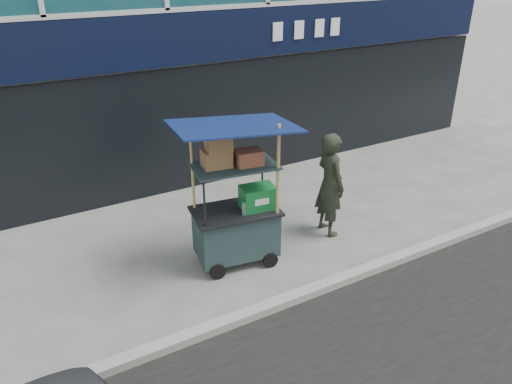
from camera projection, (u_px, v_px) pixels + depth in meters
ground at (286, 293)px, 6.97m from camera, size 80.00×80.00×0.00m
curb at (294, 298)px, 6.79m from camera, size 80.00×0.18×0.12m
vendor_cart at (237, 215)px, 7.37m from camera, size 1.83×1.42×2.27m
vendor_man at (330, 184)px, 8.13m from camera, size 0.46×0.67×1.76m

